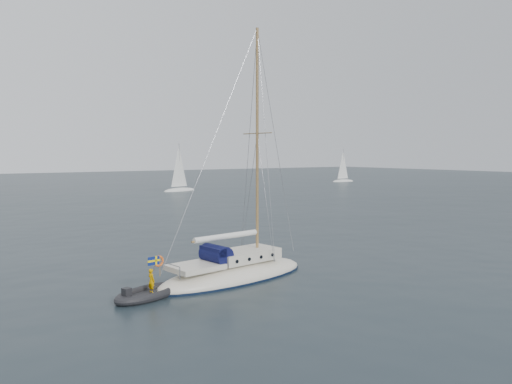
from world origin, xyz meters
TOP-DOWN VIEW (x-y plane):
  - ground at (0.00, 0.00)m, footprint 300.00×300.00m
  - sailboat at (-3.89, -1.34)m, footprint 9.42×2.82m
  - dinghy at (-4.92, -2.22)m, footprint 2.43×1.10m
  - rib at (-8.73, -1.91)m, footprint 3.56×1.62m
  - distant_yacht_c at (19.12, 54.26)m, footprint 6.43×3.43m
  - distant_yacht_b at (61.53, 59.18)m, footprint 5.86×3.13m

SIDE VIEW (x-z plane):
  - ground at x=0.00m, z-range 0.00..0.00m
  - dinghy at x=-4.92m, z-range -0.02..0.33m
  - rib at x=-8.73m, z-range -0.44..0.85m
  - sailboat at x=-3.89m, z-range -5.69..7.72m
  - distant_yacht_b at x=61.53m, z-range -0.56..7.20m
  - distant_yacht_c at x=19.12m, z-range -0.62..7.90m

